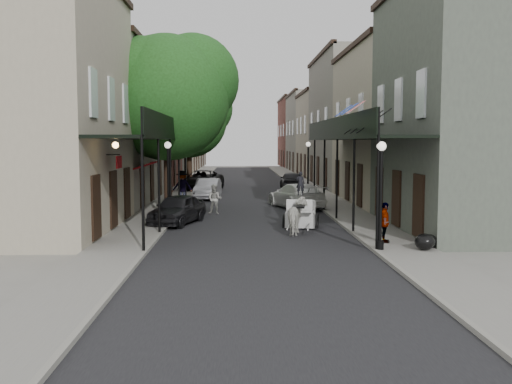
{
  "coord_description": "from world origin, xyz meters",
  "views": [
    {
      "loc": [
        -0.81,
        -21.25,
        3.8
      ],
      "look_at": [
        0.03,
        3.93,
        1.6
      ],
      "focal_mm": 40.0,
      "sensor_mm": 36.0,
      "label": 1
    }
  ],
  "objects": [
    {
      "name": "lamppost_right_far",
      "position": [
        4.1,
        18.0,
        2.05
      ],
      "size": [
        0.32,
        0.32,
        3.71
      ],
      "color": "black",
      "rests_on": "sidewalk_right"
    },
    {
      "name": "lamppost_right_near",
      "position": [
        4.1,
        -2.0,
        2.05
      ],
      "size": [
        0.32,
        0.32,
        3.71
      ],
      "color": "black",
      "rests_on": "sidewalk_right"
    },
    {
      "name": "sidewalk_right",
      "position": [
        5.0,
        20.0,
        0.06
      ],
      "size": [
        2.2,
        90.0,
        0.12
      ],
      "primitive_type": "cube",
      "color": "gray",
      "rests_on": "ground"
    },
    {
      "name": "pedestrian_sidewalk_right",
      "position": [
        4.61,
        -0.71,
        0.87
      ],
      "size": [
        0.55,
        0.93,
        1.49
      ],
      "primitive_type": "imported",
      "rotation": [
        0.0,
        0.0,
        1.35
      ],
      "color": "gray",
      "rests_on": "sidewalk_right"
    },
    {
      "name": "gallery_left",
      "position": [
        -4.79,
        6.98,
        4.05
      ],
      "size": [
        2.2,
        18.05,
        4.88
      ],
      "color": "black",
      "rests_on": "sidewalk_left"
    },
    {
      "name": "carriage",
      "position": [
        2.09,
        4.36,
        0.99
      ],
      "size": [
        1.77,
        2.42,
        2.55
      ],
      "rotation": [
        0.0,
        0.0,
        -0.16
      ],
      "color": "black",
      "rests_on": "ground"
    },
    {
      "name": "tree_far",
      "position": [
        -4.25,
        24.18,
        5.84
      ],
      "size": [
        6.45,
        6.0,
        8.61
      ],
      "color": "#382619",
      "rests_on": "sidewalk_left"
    },
    {
      "name": "road",
      "position": [
        0.0,
        20.0,
        0.01
      ],
      "size": [
        8.0,
        90.0,
        0.01
      ],
      "primitive_type": "cube",
      "color": "black",
      "rests_on": "ground"
    },
    {
      "name": "pedestrian_walking",
      "position": [
        -2.0,
        8.88,
        0.79
      ],
      "size": [
        0.89,
        0.76,
        1.58
      ],
      "primitive_type": "imported",
      "rotation": [
        0.0,
        0.0,
        -0.24
      ],
      "color": "#ACABA2",
      "rests_on": "ground"
    },
    {
      "name": "trash_bags",
      "position": [
        5.72,
        -2.03,
        0.39
      ],
      "size": [
        0.94,
        1.09,
        0.58
      ],
      "color": "black",
      "rests_on": "sidewalk_right"
    },
    {
      "name": "lamppost_left",
      "position": [
        -4.1,
        6.0,
        2.05
      ],
      "size": [
        0.32,
        0.32,
        3.71
      ],
      "color": "black",
      "rests_on": "sidewalk_left"
    },
    {
      "name": "car_right_far",
      "position": [
        3.6,
        24.93,
        0.71
      ],
      "size": [
        1.75,
        4.22,
        1.43
      ],
      "primitive_type": "imported",
      "rotation": [
        0.0,
        0.0,
        3.13
      ],
      "color": "black",
      "rests_on": "ground"
    },
    {
      "name": "tree_near",
      "position": [
        -4.2,
        10.18,
        6.49
      ],
      "size": [
        7.31,
        6.8,
        9.63
      ],
      "color": "#382619",
      "rests_on": "sidewalk_left"
    },
    {
      "name": "building_row_right",
      "position": [
        8.6,
        30.0,
        5.25
      ],
      "size": [
        5.0,
        80.0,
        10.5
      ],
      "primitive_type": "cube",
      "color": "gray",
      "rests_on": "ground"
    },
    {
      "name": "car_left_far",
      "position": [
        -3.6,
        24.0,
        0.79
      ],
      "size": [
        3.57,
        6.06,
        1.58
      ],
      "primitive_type": "imported",
      "rotation": [
        0.0,
        0.0,
        -0.17
      ],
      "color": "black",
      "rests_on": "ground"
    },
    {
      "name": "gallery_right",
      "position": [
        4.79,
        6.98,
        4.05
      ],
      "size": [
        2.2,
        18.05,
        4.88
      ],
      "color": "black",
      "rests_on": "sidewalk_right"
    },
    {
      "name": "ground",
      "position": [
        0.0,
        0.0,
        0.0
      ],
      "size": [
        140.0,
        140.0,
        0.0
      ],
      "primitive_type": "plane",
      "color": "gray",
      "rests_on": "ground"
    },
    {
      "name": "building_row_left",
      "position": [
        -8.6,
        30.0,
        5.25
      ],
      "size": [
        5.0,
        80.0,
        10.5
      ],
      "primitive_type": "cube",
      "color": "#ADA38A",
      "rests_on": "ground"
    },
    {
      "name": "car_left_near",
      "position": [
        -3.6,
        5.2,
        0.7
      ],
      "size": [
        2.76,
        4.4,
        1.4
      ],
      "primitive_type": "imported",
      "rotation": [
        0.0,
        0.0,
        -0.29
      ],
      "color": "black",
      "rests_on": "ground"
    },
    {
      "name": "pedestrian_sidewalk_left",
      "position": [
        -4.2,
        13.85,
        1.09
      ],
      "size": [
        1.43,
        1.11,
        1.95
      ],
      "primitive_type": "imported",
      "rotation": [
        0.0,
        0.0,
        3.5
      ],
      "color": "gray",
      "rests_on": "sidewalk_left"
    },
    {
      "name": "car_right_near",
      "position": [
        2.6,
        11.41,
        0.72
      ],
      "size": [
        3.4,
        5.37,
        1.45
      ],
      "primitive_type": "imported",
      "rotation": [
        0.0,
        0.0,
        3.44
      ],
      "color": "white",
      "rests_on": "ground"
    },
    {
      "name": "car_left_mid",
      "position": [
        -2.78,
        16.89,
        0.69
      ],
      "size": [
        1.76,
        4.26,
        1.37
      ],
      "primitive_type": "imported",
      "rotation": [
        0.0,
        0.0,
        -0.07
      ],
      "color": "#97979C",
      "rests_on": "ground"
    },
    {
      "name": "horse",
      "position": [
        1.71,
        2.01,
        0.76
      ],
      "size": [
        1.1,
        1.91,
        1.53
      ],
      "primitive_type": "imported",
      "rotation": [
        0.0,
        0.0,
        2.98
      ],
      "color": "silver",
      "rests_on": "ground"
    },
    {
      "name": "sidewalk_left",
      "position": [
        -5.0,
        20.0,
        0.06
      ],
      "size": [
        2.2,
        90.0,
        0.12
      ],
      "primitive_type": "cube",
      "color": "gray",
      "rests_on": "ground"
    }
  ]
}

